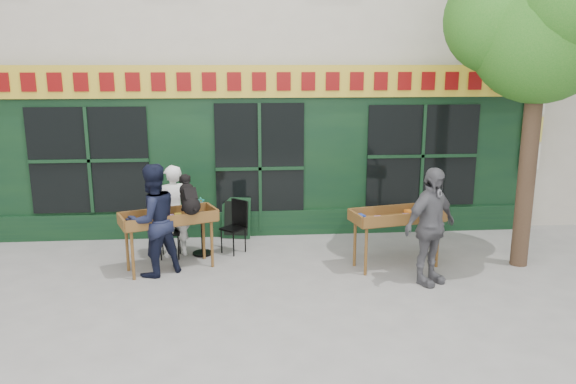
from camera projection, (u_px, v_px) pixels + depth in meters
name	position (u px, v px, depth m)	size (l,w,h in m)	color
ground	(266.00, 279.00, 8.88)	(80.00, 80.00, 0.00)	slate
street_tree	(543.00, 12.00, 8.66)	(3.05, 2.90, 5.60)	#382619
book_cart_center	(169.00, 221.00, 9.14)	(1.62, 1.13, 0.99)	brown
dog	(189.00, 194.00, 9.02)	(0.34, 0.60, 0.60)	black
woman	(173.00, 211.00, 9.77)	(0.60, 0.39, 1.63)	white
book_cart_right	(397.00, 219.00, 9.25)	(1.60, 0.92, 0.99)	brown
man_right	(430.00, 227.00, 8.53)	(1.07, 0.45, 1.82)	#525156
bistro_table	(202.00, 225.00, 9.90)	(0.60, 0.60, 0.76)	black
bistro_chair_left	(164.00, 227.00, 9.75)	(0.37, 0.37, 0.95)	black
bistro_chair_right	(236.00, 222.00, 10.06)	(0.51, 0.51, 0.95)	black
potted_plant	(201.00, 205.00, 9.82)	(0.15, 0.10, 0.28)	gray
man_left	(153.00, 220.00, 8.89)	(0.88, 0.69, 1.81)	black
chalkboard	(236.00, 218.00, 10.88)	(0.59, 0.29, 0.79)	black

